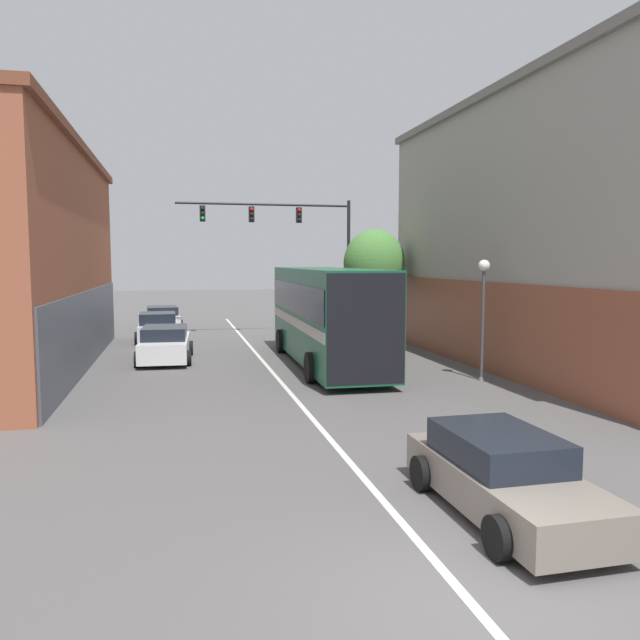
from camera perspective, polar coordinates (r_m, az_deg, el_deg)
name	(u,v)px	position (r m, az deg, el deg)	size (l,w,h in m)	color
ground_plane	(467,599)	(8.14, 13.30, -23.55)	(160.00, 160.00, 0.00)	#565454
lane_center_line	(273,373)	(22.07, -4.32, -4.84)	(0.14, 42.23, 0.01)	silver
building_right_storefront	(610,229)	(25.18, 24.96, 7.52)	(9.74, 19.24, 9.91)	#9E998E
bus	(326,311)	(23.56, 0.56, 0.82)	(2.95, 11.13, 3.65)	#145133
hatchback_foreground	(503,476)	(10.36, 16.42, -13.49)	(1.93, 4.17, 1.26)	slate
parked_car_left_near	(165,344)	(25.28, -13.97, -2.17)	(2.21, 4.51, 1.38)	silver
parked_car_left_mid	(162,317)	(38.00, -14.22, 0.23)	(2.36, 4.43, 1.27)	silver
parked_car_left_far	(158,328)	(31.60, -14.59, -0.68)	(2.15, 3.92, 1.42)	silver
traffic_signal_gantry	(294,234)	(33.18, -2.35, 7.85)	(9.18, 0.36, 7.16)	black
street_lamp	(483,301)	(21.03, 14.69, 1.69)	(0.38, 0.38, 3.97)	#47474C
street_tree_near	(374,264)	(29.41, 4.99, 5.12)	(2.92, 2.62, 5.41)	brown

